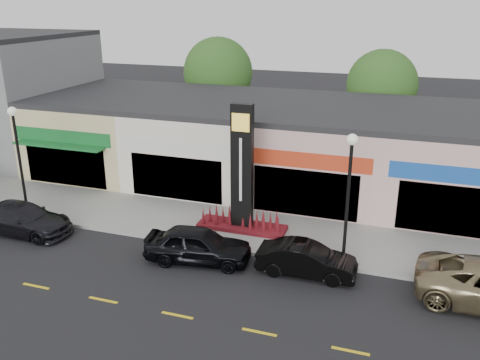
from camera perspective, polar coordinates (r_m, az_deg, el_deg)
The scene contains 15 objects.
ground at distance 22.03m, azimuth -10.82°, elevation -9.06°, with size 120.00×120.00×0.00m, color black.
sidewalk at distance 25.45m, azimuth -6.11°, elevation -4.52°, with size 52.00×4.30×0.15m, color gray.
curb at distance 23.63m, azimuth -8.37°, elevation -6.63°, with size 52.00×0.20×0.15m, color gray.
shop_beige at distance 34.56m, azimuth -14.28°, elevation 5.61°, with size 7.00×10.85×4.80m.
shop_cream at distance 31.41m, azimuth -3.39°, elevation 4.80°, with size 7.00×10.01×4.80m.
shop_pink_w at distance 29.59m, azimuth 9.32°, elevation 3.63°, with size 7.00×10.01×4.80m.
shop_pink_e at distance 29.38m, azimuth 22.89°, elevation 2.18°, with size 7.00×10.01×4.80m.
tree_rear_west at distance 39.09m, azimuth -2.49°, elevation 12.00°, with size 5.20×5.20×7.83m.
tree_rear_mid at distance 36.63m, azimuth 15.63°, elevation 10.24°, with size 4.80×4.80×7.29m.
lamp_west_near at distance 27.14m, azimuth -23.65°, elevation 3.10°, with size 0.44×0.44×5.47m.
lamp_east_near at distance 20.48m, azimuth 12.10°, elevation -0.73°, with size 0.44×0.44×5.47m.
pylon_sign at distance 23.45m, azimuth 0.24°, elevation -0.75°, with size 4.20×1.30×6.00m.
car_dark_sedan at distance 26.03m, azimuth -23.28°, elevation -4.01°, with size 4.91×1.99×1.42m, color black.
car_black_sedan at distance 21.46m, azimuth -4.73°, elevation -7.27°, with size 4.47×1.80×1.52m, color black.
car_black_conv at distance 20.65m, azimuth 7.48°, elevation -8.87°, with size 3.99×1.39×1.31m, color black.
Camera 1 is at (9.91, -16.65, 10.49)m, focal length 38.00 mm.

